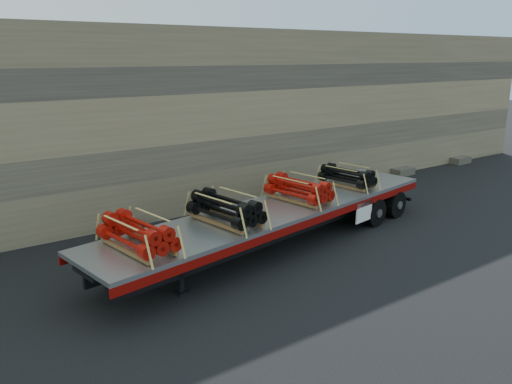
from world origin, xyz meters
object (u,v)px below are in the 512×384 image
(bundle_front, at_px, (138,234))
(bundle_midrear, at_px, (299,190))
(bundle_rear, at_px, (347,177))
(trailer, at_px, (277,226))
(bundle_midfront, at_px, (226,209))

(bundle_front, bearing_deg, bundle_midrear, 0.00)
(bundle_front, distance_m, bundle_rear, 8.82)
(trailer, relative_size, bundle_midfront, 5.84)
(bundle_front, relative_size, bundle_rear, 1.12)
(bundle_midfront, distance_m, bundle_rear, 5.93)
(bundle_rear, bearing_deg, bundle_midfront, 180.00)
(trailer, height_order, bundle_midrear, bundle_midrear)
(trailer, xyz_separation_m, bundle_midfront, (-2.16, -0.37, 1.06))
(trailer, height_order, bundle_rear, bundle_rear)
(trailer, height_order, bundle_front, bundle_front)
(trailer, relative_size, bundle_midrear, 6.10)
(bundle_front, relative_size, bundle_midfront, 0.97)
(bundle_midfront, bearing_deg, bundle_midrear, 0.00)
(bundle_front, xyz_separation_m, bundle_midfront, (2.85, 0.49, 0.01))
(bundle_midfront, xyz_separation_m, bundle_midrear, (3.15, 0.54, -0.02))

